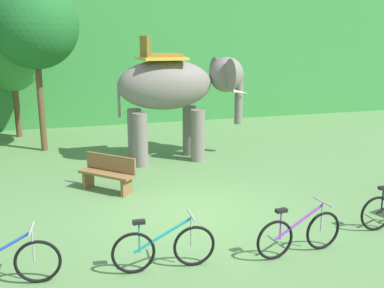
% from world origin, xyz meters
% --- Properties ---
extents(ground_plane, '(80.00, 80.00, 0.00)m').
position_xyz_m(ground_plane, '(0.00, 0.00, 0.00)').
color(ground_plane, '#567F47').
extents(foliage_hedge, '(36.00, 6.00, 5.78)m').
position_xyz_m(foliage_hedge, '(0.00, 13.59, 2.89)').
color(foliage_hedge, '#3D8E42').
rests_on(foliage_hedge, ground).
extents(tree_center_right, '(2.22, 2.22, 4.93)m').
position_xyz_m(tree_center_right, '(-4.27, 9.28, 3.34)').
color(tree_center_right, brown).
rests_on(tree_center_right, ground).
extents(tree_right, '(2.79, 2.79, 5.58)m').
position_xyz_m(tree_right, '(-3.27, 6.73, 4.14)').
color(tree_right, brown).
rests_on(tree_right, ground).
extents(elephant, '(4.18, 2.09, 3.78)m').
position_xyz_m(elephant, '(0.77, 4.36, 2.20)').
color(elephant, slate).
rests_on(elephant, ground).
extents(bike_blue, '(1.71, 0.52, 0.92)m').
position_xyz_m(bike_blue, '(-3.58, -1.90, 0.39)').
color(bike_blue, black).
rests_on(bike_blue, ground).
extents(bike_teal, '(1.71, 0.52, 0.92)m').
position_xyz_m(bike_teal, '(-1.14, -2.10, 0.39)').
color(bike_teal, black).
rests_on(bike_teal, ground).
extents(bike_purple, '(1.71, 0.52, 0.92)m').
position_xyz_m(bike_purple, '(1.24, -2.27, 0.39)').
color(bike_purple, black).
rests_on(bike_purple, ground).
extents(wooden_bench, '(1.35, 1.35, 0.89)m').
position_xyz_m(wooden_bench, '(-1.60, 2.02, 0.48)').
color(wooden_bench, brown).
rests_on(wooden_bench, ground).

